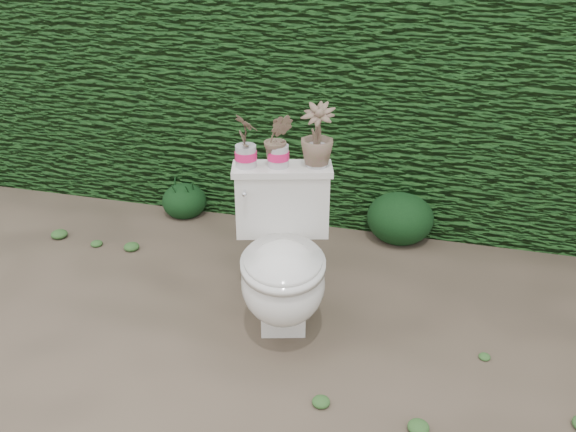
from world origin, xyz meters
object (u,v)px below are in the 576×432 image
(toilet, at_px, (283,264))
(potted_plant_left, at_px, (245,142))
(potted_plant_right, at_px, (317,137))
(potted_plant_center, at_px, (278,142))

(toilet, distance_m, potted_plant_left, 0.63)
(toilet, xyz_separation_m, potted_plant_left, (-0.24, 0.18, 0.55))
(potted_plant_left, relative_size, potted_plant_right, 0.86)
(toilet, relative_size, potted_plant_right, 2.57)
(potted_plant_left, height_order, potted_plant_right, potted_plant_right)
(potted_plant_left, height_order, potted_plant_center, potted_plant_left)
(toilet, bearing_deg, potted_plant_right, 54.46)
(potted_plant_center, relative_size, potted_plant_right, 0.85)
(potted_plant_left, bearing_deg, potted_plant_right, -126.29)
(toilet, height_order, potted_plant_right, potted_plant_right)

